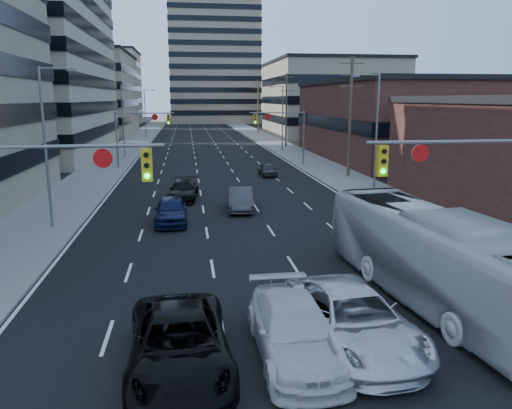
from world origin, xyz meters
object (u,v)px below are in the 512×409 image
object	(u,v)px
sedan_blue	(171,210)
black_pickup	(179,344)
silver_suv	(352,319)
transit_bus	(433,256)
white_van	(295,330)

from	to	relation	value
sedan_blue	black_pickup	bearing A→B (deg)	-88.11
silver_suv	transit_bus	world-z (taller)	transit_bus
transit_bus	black_pickup	bearing A→B (deg)	-163.77
silver_suv	transit_bus	bearing A→B (deg)	30.84
white_van	transit_bus	xyz separation A→B (m)	(5.85, 3.34, 0.90)
white_van	black_pickup	bearing A→B (deg)	-173.88
silver_suv	black_pickup	bearing A→B (deg)	-176.78
silver_suv	sedan_blue	world-z (taller)	silver_suv
white_van	transit_bus	bearing A→B (deg)	29.23
black_pickup	white_van	distance (m)	3.29
silver_suv	sedan_blue	size ratio (longest dim) A/B	1.33
black_pickup	silver_suv	bearing A→B (deg)	6.39
white_van	sedan_blue	size ratio (longest dim) A/B	1.19
silver_suv	sedan_blue	bearing A→B (deg)	104.53
black_pickup	sedan_blue	size ratio (longest dim) A/B	1.26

